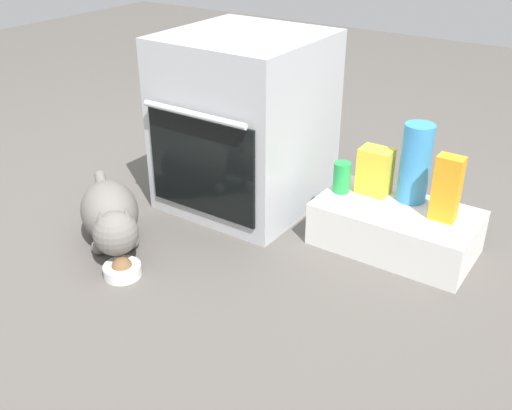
# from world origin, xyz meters

# --- Properties ---
(ground) EXTENTS (8.00, 8.00, 0.00)m
(ground) POSITION_xyz_m (0.00, 0.00, 0.00)
(ground) COLOR #56514C
(oven) EXTENTS (0.58, 0.63, 0.72)m
(oven) POSITION_xyz_m (0.02, 0.41, 0.36)
(oven) COLOR #B7BABF
(oven) RESTS_ON ground
(pantry_cabinet) EXTENTS (0.58, 0.33, 0.17)m
(pantry_cabinet) POSITION_xyz_m (0.72, 0.40, 0.08)
(pantry_cabinet) COLOR white
(pantry_cabinet) RESTS_ON ground
(food_bowl) EXTENTS (0.13, 0.13, 0.07)m
(food_bowl) POSITION_xyz_m (-0.00, -0.31, 0.03)
(food_bowl) COLOR white
(food_bowl) RESTS_ON ground
(cat) EXTENTS (0.58, 0.47, 0.24)m
(cat) POSITION_xyz_m (-0.18, -0.18, 0.12)
(cat) COLOR slate
(cat) RESTS_ON ground
(water_bottle) EXTENTS (0.11, 0.11, 0.30)m
(water_bottle) POSITION_xyz_m (0.73, 0.49, 0.32)
(water_bottle) COLOR #388CD1
(water_bottle) RESTS_ON pantry_cabinet
(juice_carton) EXTENTS (0.09, 0.06, 0.24)m
(juice_carton) POSITION_xyz_m (0.88, 0.41, 0.29)
(juice_carton) COLOR orange
(juice_carton) RESTS_ON pantry_cabinet
(soda_can) EXTENTS (0.07, 0.07, 0.12)m
(soda_can) POSITION_xyz_m (0.48, 0.40, 0.23)
(soda_can) COLOR green
(soda_can) RESTS_ON pantry_cabinet
(snack_bag) EXTENTS (0.12, 0.09, 0.18)m
(snack_bag) POSITION_xyz_m (0.59, 0.47, 0.26)
(snack_bag) COLOR yellow
(snack_bag) RESTS_ON pantry_cabinet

